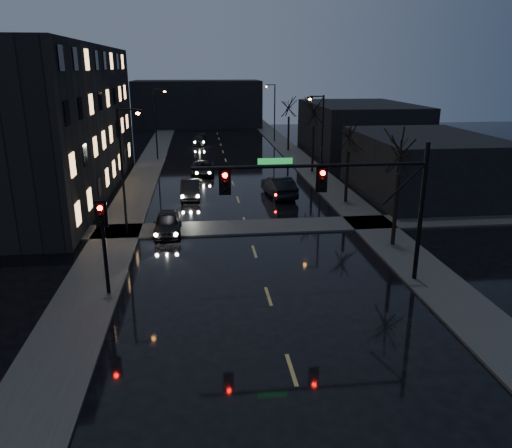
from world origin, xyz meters
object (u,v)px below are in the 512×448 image
object	(u,v)px
oncoming_car_a	(168,223)
oncoming_car_c	(203,168)
oncoming_car_d	(199,140)
oncoming_car_b	(190,189)
lead_car	(279,187)

from	to	relation	value
oncoming_car_a	oncoming_car_c	distance (m)	18.29
oncoming_car_c	oncoming_car_a	bearing A→B (deg)	-94.97
oncoming_car_d	oncoming_car_b	bearing A→B (deg)	-87.85
oncoming_car_a	oncoming_car_b	world-z (taller)	oncoming_car_b
oncoming_car_a	oncoming_car_b	xyz separation A→B (m)	(1.36, 9.19, 0.00)
oncoming_car_d	lead_car	world-z (taller)	lead_car
oncoming_car_c	oncoming_car_d	xyz separation A→B (m)	(-0.24, 20.47, -0.01)
oncoming_car_c	lead_car	size ratio (longest dim) A/B	0.94
oncoming_car_a	oncoming_car_d	xyz separation A→B (m)	(2.25, 38.59, -0.07)
oncoming_car_b	lead_car	size ratio (longest dim) A/B	0.86
oncoming_car_a	lead_car	bearing A→B (deg)	45.11
oncoming_car_a	oncoming_car_c	world-z (taller)	oncoming_car_a
oncoming_car_b	oncoming_car_d	distance (m)	29.42
oncoming_car_a	oncoming_car_d	size ratio (longest dim) A/B	0.94
oncoming_car_b	oncoming_car_c	distance (m)	9.01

